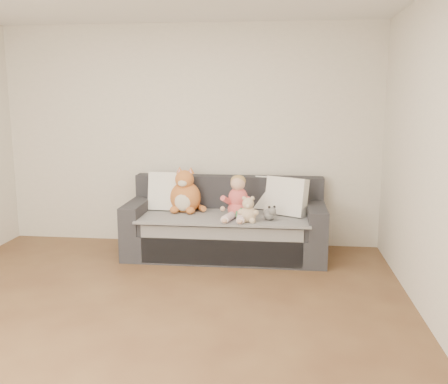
% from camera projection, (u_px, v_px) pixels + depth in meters
% --- Properties ---
extents(room_shell, '(5.00, 5.00, 5.00)m').
position_uv_depth(room_shell, '(142.00, 156.00, 3.91)').
color(room_shell, brown).
rests_on(room_shell, ground).
extents(sofa, '(2.20, 0.94, 0.85)m').
position_uv_depth(sofa, '(226.00, 227.00, 5.64)').
color(sofa, '#2A2A2F').
rests_on(sofa, ground).
extents(cushion_left, '(0.49, 0.24, 0.45)m').
position_uv_depth(cushion_left, '(170.00, 191.00, 5.74)').
color(cushion_left, white).
rests_on(cushion_left, sofa).
extents(cushion_right_back, '(0.46, 0.29, 0.40)m').
position_uv_depth(cushion_right_back, '(273.00, 193.00, 5.76)').
color(cushion_right_back, white).
rests_on(cushion_right_back, sofa).
extents(cushion_right_front, '(0.50, 0.39, 0.43)m').
position_uv_depth(cushion_right_front, '(286.00, 196.00, 5.49)').
color(cushion_right_front, white).
rests_on(cushion_right_front, sofa).
extents(toddler, '(0.33, 0.48, 0.47)m').
position_uv_depth(toddler, '(237.00, 200.00, 5.36)').
color(toddler, '#EE6654').
rests_on(toddler, sofa).
extents(plush_cat, '(0.43, 0.36, 0.54)m').
position_uv_depth(plush_cat, '(185.00, 195.00, 5.66)').
color(plush_cat, '#BB6429').
rests_on(plush_cat, sofa).
extents(teddy_bear, '(0.22, 0.16, 0.28)m').
position_uv_depth(teddy_bear, '(248.00, 212.00, 5.18)').
color(teddy_bear, beige).
rests_on(teddy_bear, sofa).
extents(plush_cow, '(0.14, 0.21, 0.17)m').
position_uv_depth(plush_cow, '(270.00, 214.00, 5.27)').
color(plush_cow, white).
rests_on(plush_cow, sofa).
extents(sippy_cup, '(0.11, 0.08, 0.13)m').
position_uv_depth(sippy_cup, '(241.00, 213.00, 5.31)').
color(sippy_cup, '#443899').
rests_on(sippy_cup, sofa).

